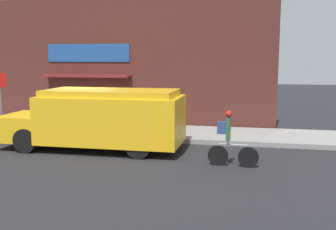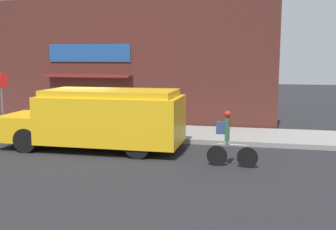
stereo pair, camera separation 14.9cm
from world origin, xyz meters
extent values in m
plane|color=#232326|center=(0.00, 0.00, 0.00)|extent=(70.00, 70.00, 0.00)
cube|color=gray|center=(0.00, 1.49, 0.09)|extent=(28.00, 2.99, 0.18)
cube|color=#4C231E|center=(0.00, 3.14, 2.95)|extent=(15.08, 0.18, 5.89)
cube|color=#1E4C93|center=(-0.97, 3.03, 3.40)|extent=(3.98, 0.05, 0.81)
cube|color=maroon|center=(-0.97, 2.71, 2.35)|extent=(4.18, 0.67, 0.10)
cube|color=yellow|center=(1.74, -1.49, 1.09)|extent=(4.85, 2.21, 1.60)
cube|color=yellow|center=(-1.44, -1.50, 0.73)|extent=(1.53, 2.02, 0.88)
cube|color=yellow|center=(1.74, -1.49, 2.00)|extent=(4.46, 2.03, 0.21)
cube|color=black|center=(-2.16, -1.50, 0.39)|extent=(0.13, 2.15, 0.24)
cube|color=red|center=(0.40, -0.15, 1.17)|extent=(0.03, 0.44, 0.44)
cylinder|color=black|center=(-1.00, -0.56, 0.41)|extent=(0.83, 0.26, 0.83)
cylinder|color=black|center=(-0.99, -2.44, 0.41)|extent=(0.83, 0.26, 0.83)
cylinder|color=black|center=(2.95, -0.55, 0.41)|extent=(0.83, 0.26, 0.83)
cylinder|color=black|center=(2.95, -2.42, 0.41)|extent=(0.83, 0.26, 0.83)
cylinder|color=black|center=(6.39, -2.77, 0.31)|extent=(0.61, 0.06, 0.61)
cylinder|color=black|center=(5.50, -2.74, 0.31)|extent=(0.61, 0.06, 0.61)
cylinder|color=#999EA3|center=(5.94, -2.76, 0.66)|extent=(0.84, 0.07, 0.04)
cylinder|color=#999EA3|center=(5.79, -2.75, 0.72)|extent=(0.04, 0.04, 0.12)
cube|color=#2D5B38|center=(5.79, -2.75, 1.12)|extent=(0.13, 0.20, 0.68)
sphere|color=red|center=(5.79, -2.75, 1.57)|extent=(0.20, 0.20, 0.20)
cube|color=navy|center=(5.60, -2.74, 1.15)|extent=(0.27, 0.15, 0.36)
cylinder|color=slate|center=(-4.00, 0.67, 1.39)|extent=(0.07, 0.07, 2.42)
cube|color=red|center=(-4.00, 0.62, 2.25)|extent=(0.45, 0.45, 0.60)
camera|label=1|loc=(6.34, -14.17, 3.20)|focal=42.00mm
camera|label=2|loc=(6.48, -14.14, 3.20)|focal=42.00mm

